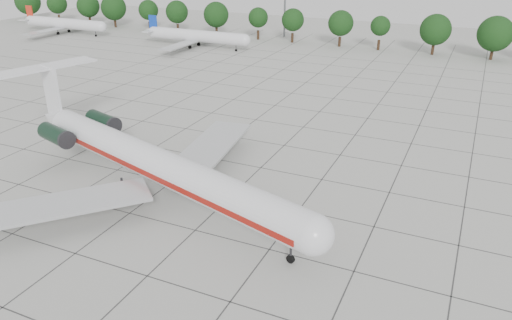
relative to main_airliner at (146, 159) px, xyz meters
The scene contains 6 objects.
ground 10.41m from the main_airliner, 17.89° to the left, with size 260.00×260.00×0.00m, color #B4B4AC.
apron_joints 20.54m from the main_airliner, 62.98° to the left, with size 170.00×170.00×0.02m, color #383838.
main_airliner is the anchor object (origin of this frame).
bg_airliner_a 109.15m from the main_airliner, 138.41° to the left, with size 28.24×27.20×7.40m.
bg_airliner_b 79.92m from the main_airliner, 116.71° to the left, with size 28.24×27.20×7.40m.
tree_line 88.01m from the main_airliner, 91.64° to the left, with size 249.86×8.44×10.22m.
Camera 1 is at (22.96, -43.86, 26.69)m, focal length 35.00 mm.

